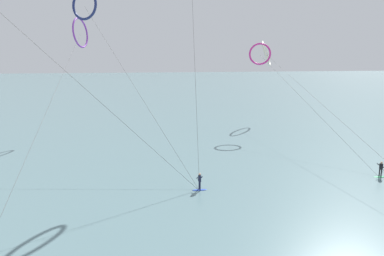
# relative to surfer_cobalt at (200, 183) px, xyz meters

# --- Properties ---
(sea_water) EXTENTS (400.00, 200.00, 0.08)m
(sea_water) POSITION_rel_surfer_cobalt_xyz_m (-1.20, 81.17, -0.78)
(sea_water) COLOR slate
(sea_water) RESTS_ON ground
(surfer_cobalt) EXTENTS (1.40, 0.62, 1.70)m
(surfer_cobalt) POSITION_rel_surfer_cobalt_xyz_m (0.00, 0.00, 0.00)
(surfer_cobalt) COLOR #2647B7
(surfer_cobalt) RESTS_ON ground
(surfer_emerald) EXTENTS (1.40, 0.59, 1.70)m
(surfer_emerald) POSITION_rel_surfer_cobalt_xyz_m (19.19, 1.13, 0.00)
(surfer_emerald) COLOR #199351
(surfer_emerald) RESTS_ON ground
(kite_navy) EXTENTS (14.62, 20.73, 20.91)m
(kite_navy) POSITION_rel_surfer_cobalt_xyz_m (-12.66, 19.34, 18.03)
(kite_navy) COLOR navy
(kite_navy) RESTS_ON ground
(kite_ivory) EXTENTS (3.87, 55.14, 14.77)m
(kite_ivory) POSITION_rel_surfer_cobalt_xyz_m (17.45, 33.71, 11.54)
(kite_ivory) COLOR silver
(kite_ivory) RESTS_ON ground
(kite_magenta) EXTENTS (7.63, 24.56, 14.20)m
(kite_magenta) POSITION_rel_surfer_cobalt_xyz_m (13.35, 24.72, 11.59)
(kite_magenta) COLOR #CC288E
(kite_magenta) RESTS_ON ground
(kite_violet) EXTENTS (2.03, 46.54, 17.97)m
(kite_violet) POSITION_rel_surfer_cobalt_xyz_m (-14.78, 26.87, 14.79)
(kite_violet) COLOR purple
(kite_violet) RESTS_ON ground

